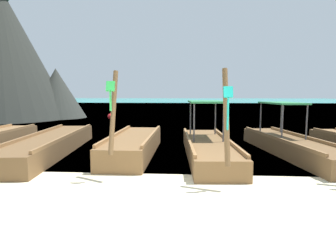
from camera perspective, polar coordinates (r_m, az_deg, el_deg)
ground at (r=5.23m, az=-3.42°, el=-17.26°), size 120.00×120.00×0.00m
sea_water at (r=67.28m, az=3.28°, el=4.75°), size 120.00×120.00×0.00m
longtail_boat_pink_ribbon at (r=10.87m, az=-22.51°, el=-3.46°), size 2.05×7.29×2.80m
longtail_boat_green_ribbon at (r=9.91m, az=-6.87°, el=-3.79°), size 1.37×5.62×2.70m
longtail_boat_turquoise_ribbon at (r=9.57m, az=8.02°, el=-4.21°), size 1.69×6.28×2.69m
longtail_boat_blue_ribbon at (r=10.70m, az=23.53°, el=-3.55°), size 2.06×6.60×2.63m
karst_rock at (r=27.81m, az=-29.87°, el=12.38°), size 11.92×10.76×11.57m
mooring_buoy_near at (r=23.36m, az=-11.44°, el=1.87°), size 0.51×0.51×0.51m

